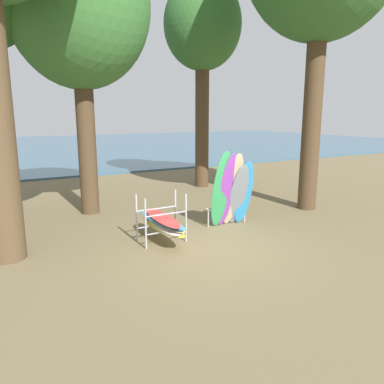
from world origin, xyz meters
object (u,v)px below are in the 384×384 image
at_px(tree_far_left_back, 203,29).
at_px(board_storage_rack, 162,222).
at_px(tree_far_right_back, 79,7).
at_px(leaning_board_pile, 232,192).

height_order(tree_far_left_back, board_storage_rack, tree_far_left_back).
height_order(tree_far_right_back, leaning_board_pile, tree_far_right_back).
distance_m(tree_far_left_back, leaning_board_pile, 8.42).
bearing_deg(tree_far_right_back, tree_far_left_back, 21.56).
xyz_separation_m(leaning_board_pile, board_storage_rack, (-2.25, -0.15, -0.52)).
bearing_deg(board_storage_rack, tree_far_right_back, 103.50).
bearing_deg(leaning_board_pile, tree_far_right_back, 131.19).
distance_m(tree_far_left_back, board_storage_rack, 9.73).
xyz_separation_m(tree_far_left_back, tree_far_right_back, (-5.56, -2.20, -0.34)).
relative_size(tree_far_right_back, leaning_board_pile, 3.91).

